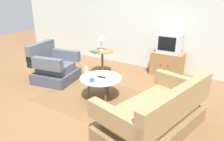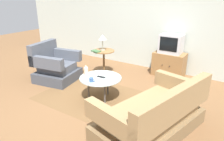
{
  "view_description": "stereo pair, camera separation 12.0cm",
  "coord_description": "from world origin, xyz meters",
  "px_view_note": "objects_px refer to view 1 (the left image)",
  "views": [
    {
      "loc": [
        2.17,
        -2.88,
        1.99
      ],
      "look_at": [
        0.16,
        0.42,
        0.55
      ],
      "focal_mm": 33.62,
      "sensor_mm": 36.0,
      "label": 1
    },
    {
      "loc": [
        2.27,
        -2.81,
        1.99
      ],
      "look_at": [
        0.16,
        0.42,
        0.55
      ],
      "focal_mm": 33.62,
      "sensor_mm": 36.0,
      "label": 2
    }
  ],
  "objects_px": {
    "couch": "(155,116)",
    "vase": "(86,72)",
    "armchair": "(54,68)",
    "side_table": "(102,57)",
    "tv_remote_dark": "(101,77)",
    "table_lamp": "(101,38)",
    "mug": "(92,80)",
    "coffee_table": "(101,79)",
    "tv_stand": "(167,64)",
    "television": "(169,43)",
    "book": "(95,51)"
  },
  "relations": [
    {
      "from": "vase",
      "to": "mug",
      "type": "relative_size",
      "value": 2.15
    },
    {
      "from": "table_lamp",
      "to": "vase",
      "type": "xyz_separation_m",
      "value": [
        0.54,
        -1.29,
        -0.36
      ]
    },
    {
      "from": "table_lamp",
      "to": "tv_remote_dark",
      "type": "distance_m",
      "value": 1.43
    },
    {
      "from": "tv_stand",
      "to": "mug",
      "type": "height_order",
      "value": "tv_stand"
    },
    {
      "from": "vase",
      "to": "side_table",
      "type": "bearing_deg",
      "value": 111.68
    },
    {
      "from": "tv_stand",
      "to": "book",
      "type": "height_order",
      "value": "book"
    },
    {
      "from": "tv_remote_dark",
      "to": "vase",
      "type": "bearing_deg",
      "value": -145.42
    },
    {
      "from": "television",
      "to": "tv_remote_dark",
      "type": "xyz_separation_m",
      "value": [
        -0.67,
        -2.0,
        -0.34
      ]
    },
    {
      "from": "tv_stand",
      "to": "vase",
      "type": "relative_size",
      "value": 2.94
    },
    {
      "from": "table_lamp",
      "to": "vase",
      "type": "distance_m",
      "value": 1.45
    },
    {
      "from": "side_table",
      "to": "table_lamp",
      "type": "bearing_deg",
      "value": -131.71
    },
    {
      "from": "mug",
      "to": "coffee_table",
      "type": "bearing_deg",
      "value": 86.64
    },
    {
      "from": "vase",
      "to": "tv_remote_dark",
      "type": "height_order",
      "value": "vase"
    },
    {
      "from": "couch",
      "to": "mug",
      "type": "height_order",
      "value": "couch"
    },
    {
      "from": "tv_stand",
      "to": "vase",
      "type": "xyz_separation_m",
      "value": [
        -0.89,
        -2.16,
        0.3
      ]
    },
    {
      "from": "mug",
      "to": "book",
      "type": "bearing_deg",
      "value": 123.77
    },
    {
      "from": "vase",
      "to": "book",
      "type": "height_order",
      "value": "vase"
    },
    {
      "from": "vase",
      "to": "mug",
      "type": "distance_m",
      "value": 0.23
    },
    {
      "from": "mug",
      "to": "tv_remote_dark",
      "type": "height_order",
      "value": "mug"
    },
    {
      "from": "coffee_table",
      "to": "tv_remote_dark",
      "type": "relative_size",
      "value": 4.77
    },
    {
      "from": "tv_stand",
      "to": "table_lamp",
      "type": "relative_size",
      "value": 1.92
    },
    {
      "from": "side_table",
      "to": "television",
      "type": "relative_size",
      "value": 1.2
    },
    {
      "from": "armchair",
      "to": "side_table",
      "type": "relative_size",
      "value": 1.59
    },
    {
      "from": "couch",
      "to": "mug",
      "type": "xyz_separation_m",
      "value": [
        -1.28,
        0.18,
        0.22
      ]
    },
    {
      "from": "television",
      "to": "tv_remote_dark",
      "type": "height_order",
      "value": "television"
    },
    {
      "from": "armchair",
      "to": "mug",
      "type": "distance_m",
      "value": 1.56
    },
    {
      "from": "table_lamp",
      "to": "vase",
      "type": "relative_size",
      "value": 1.53
    },
    {
      "from": "table_lamp",
      "to": "tv_remote_dark",
      "type": "bearing_deg",
      "value": -55.88
    },
    {
      "from": "table_lamp",
      "to": "tv_remote_dark",
      "type": "xyz_separation_m",
      "value": [
        0.76,
        -1.12,
        -0.48
      ]
    },
    {
      "from": "table_lamp",
      "to": "mug",
      "type": "distance_m",
      "value": 1.63
    },
    {
      "from": "coffee_table",
      "to": "mug",
      "type": "distance_m",
      "value": 0.27
    },
    {
      "from": "television",
      "to": "armchair",
      "type": "bearing_deg",
      "value": -140.54
    },
    {
      "from": "book",
      "to": "side_table",
      "type": "bearing_deg",
      "value": 79.55
    },
    {
      "from": "armchair",
      "to": "tv_remote_dark",
      "type": "bearing_deg",
      "value": 72.05
    },
    {
      "from": "side_table",
      "to": "mug",
      "type": "distance_m",
      "value": 1.57
    },
    {
      "from": "couch",
      "to": "television",
      "type": "distance_m",
      "value": 2.57
    },
    {
      "from": "side_table",
      "to": "tv_remote_dark",
      "type": "distance_m",
      "value": 1.35
    },
    {
      "from": "tv_stand",
      "to": "television",
      "type": "bearing_deg",
      "value": 90.0
    },
    {
      "from": "armchair",
      "to": "table_lamp",
      "type": "xyz_separation_m",
      "value": [
        0.75,
        0.91,
        0.64
      ]
    },
    {
      "from": "couch",
      "to": "vase",
      "type": "relative_size",
      "value": 7.19
    },
    {
      "from": "armchair",
      "to": "television",
      "type": "bearing_deg",
      "value": 119.33
    },
    {
      "from": "coffee_table",
      "to": "side_table",
      "type": "distance_m",
      "value": 1.36
    },
    {
      "from": "mug",
      "to": "book",
      "type": "xyz_separation_m",
      "value": [
        -0.8,
        1.2,
        0.14
      ]
    },
    {
      "from": "coffee_table",
      "to": "tv_remote_dark",
      "type": "distance_m",
      "value": 0.05
    },
    {
      "from": "side_table",
      "to": "television",
      "type": "distance_m",
      "value": 1.69
    },
    {
      "from": "tv_stand",
      "to": "coffee_table",
      "type": "bearing_deg",
      "value": -108.81
    },
    {
      "from": "side_table",
      "to": "book",
      "type": "height_order",
      "value": "book"
    },
    {
      "from": "coffee_table",
      "to": "side_table",
      "type": "xyz_separation_m",
      "value": [
        -0.73,
        1.14,
        0.03
      ]
    },
    {
      "from": "side_table",
      "to": "vase",
      "type": "xyz_separation_m",
      "value": [
        0.52,
        -1.31,
        0.13
      ]
    },
    {
      "from": "armchair",
      "to": "mug",
      "type": "height_order",
      "value": "armchair"
    }
  ]
}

